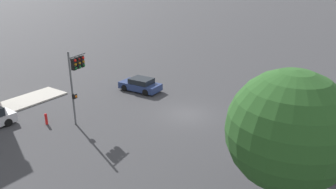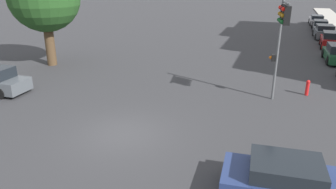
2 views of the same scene
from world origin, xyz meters
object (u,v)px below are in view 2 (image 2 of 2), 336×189
Objects in this scene: traffic_signal at (282,26)px; parked_car_4 at (320,26)px; crossing_car_1 at (289,181)px; parked_car_5 at (317,20)px; parked_car_2 at (331,40)px; fire_hydrant at (307,87)px; parked_car_3 at (324,32)px.

traffic_signal is 27.87m from parked_car_4.
crossing_car_1 reaches higher than parked_car_5.
parked_car_4 is at bearing 2.37° from parked_car_2.
parked_car_2 is at bearing 78.94° from fire_hydrant.
parked_car_3 reaches higher than parked_car_4.
parked_car_2 reaches higher than fire_hydrant.
parked_car_2 is 0.93× the size of parked_car_3.
parked_car_2 reaches higher than parked_car_3.
traffic_signal reaches higher than parked_car_2.
parked_car_5 is at bearing -107.67° from traffic_signal.
parked_car_4 is at bearing 80.27° from crossing_car_1.
parked_car_2 reaches higher than parked_car_5.
traffic_signal is 1.24× the size of parked_car_4.
parked_car_3 is at bearing 79.28° from crossing_car_1.
traffic_signal is 22.57m from parked_car_3.
traffic_signal is 17.62m from parked_car_2.
traffic_signal is at bearing 166.61° from parked_car_3.
parked_car_4 is 5.33m from parked_car_5.
parked_car_2 is at bearing 179.64° from parked_car_3.
traffic_signal is 9.04m from crossing_car_1.
parked_car_3 is 4.58× the size of fire_hydrant.
parked_car_3 is at bearing -111.36° from traffic_signal.
parked_car_4 reaches higher than fire_hydrant.
parked_car_2 reaches higher than parked_car_4.
parked_car_2 is 10.61m from parked_car_4.
parked_car_3 reaches higher than fire_hydrant.
parked_car_3 is at bearing 3.40° from parked_car_2.
fire_hydrant is at bearing 80.39° from crossing_car_1.
traffic_signal is 33.10m from parked_car_5.
parked_car_4 is at bearing 83.59° from fire_hydrant.
parked_car_3 is (4.57, 21.83, -3.48)m from traffic_signal.
fire_hydrant is (-2.87, -14.71, -0.24)m from parked_car_2.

